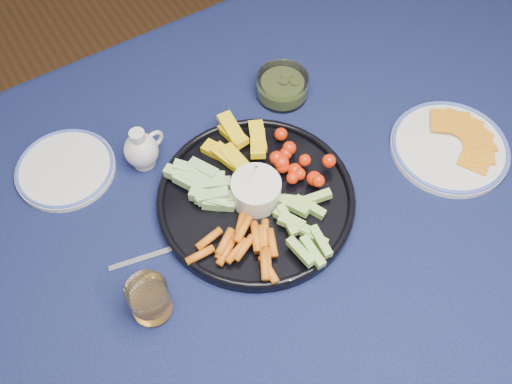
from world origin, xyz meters
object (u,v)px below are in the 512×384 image
pickle_bowl (282,87)px  cheese_plate (450,146)px  crudite_platter (255,197)px  side_plate_extra (65,169)px  creamer_pitcher (142,150)px  dining_table (254,235)px  juice_tumbler (150,300)px

pickle_bowl → cheese_plate: pickle_bowl is taller
crudite_platter → cheese_plate: size_ratio=1.58×
crudite_platter → side_plate_extra: size_ratio=1.93×
creamer_pitcher → pickle_bowl: size_ratio=0.85×
cheese_plate → side_plate_extra: (-0.65, 0.35, -0.00)m
dining_table → creamer_pitcher: (-0.12, 0.21, 0.13)m
juice_tumbler → side_plate_extra: (-0.02, 0.34, -0.03)m
creamer_pitcher → juice_tumbler: size_ratio=1.14×
crudite_platter → pickle_bowl: bearing=45.8°
dining_table → crudite_platter: (0.01, 0.02, 0.11)m
creamer_pitcher → cheese_plate: size_ratio=0.40×
side_plate_extra → crudite_platter: bearing=-43.4°
creamer_pitcher → cheese_plate: (0.52, -0.29, -0.03)m
dining_table → cheese_plate: 0.42m
pickle_bowl → juice_tumbler: juice_tumbler is taller
dining_table → side_plate_extra: size_ratio=8.89×
crudite_platter → creamer_pitcher: bearing=124.2°
dining_table → pickle_bowl: 0.31m
creamer_pitcher → cheese_plate: 0.59m
juice_tumbler → cheese_plate: bearing=-1.3°
dining_table → creamer_pitcher: creamer_pitcher is taller
dining_table → juice_tumbler: bearing=-164.2°
pickle_bowl → side_plate_extra: (-0.46, 0.06, -0.01)m
cheese_plate → creamer_pitcher: bearing=150.7°
crudite_platter → side_plate_extra: (-0.27, 0.25, -0.01)m
crudite_platter → cheese_plate: crudite_platter is taller
cheese_plate → juice_tumbler: 0.64m
creamer_pitcher → crudite_platter: bearing=-55.8°
dining_table → pickle_bowl: bearing=46.4°
side_plate_extra → creamer_pitcher: bearing=-24.0°
juice_tumbler → crudite_platter: bearing=18.7°
pickle_bowl → cheese_plate: 0.35m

